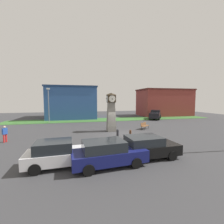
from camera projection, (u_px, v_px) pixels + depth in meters
name	position (u px, v px, depth m)	size (l,w,h in m)	color
ground_plane	(119.00, 134.00, 17.89)	(69.05, 69.05, 0.00)	#38383A
clock_tower	(111.00, 112.00, 19.15)	(1.34, 1.36, 4.91)	gray
bollard_near_tower	(130.00, 134.00, 15.33)	(0.23, 0.23, 0.98)	brown
bollard_mid_row	(118.00, 133.00, 16.04)	(0.27, 0.27, 0.91)	#333338
car_navy_sedan	(58.00, 153.00, 9.08)	(3.91, 2.06, 1.57)	silver
car_near_tower	(108.00, 153.00, 9.13)	(4.67, 2.24, 1.58)	navy
car_by_building	(147.00, 147.00, 10.44)	(4.30, 2.25, 1.52)	black
pickup_truck	(155.00, 115.00, 31.25)	(4.48, 5.23, 1.85)	black
bench	(144.00, 125.00, 20.60)	(1.57, 1.43, 0.90)	brown
pedestrian_near_bench	(5.00, 133.00, 14.17)	(0.45, 0.46, 1.57)	red
street_lamp_near_road	(49.00, 103.00, 25.99)	(0.50, 0.24, 6.05)	slate
warehouse_blue_far	(72.00, 102.00, 33.86)	(10.41, 10.19, 6.85)	#2D5193
storefront_low_left	(164.00, 102.00, 38.58)	(13.05, 7.55, 6.69)	maroon
grass_verge_far	(115.00, 119.00, 30.81)	(41.43, 5.24, 0.04)	#386B2D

